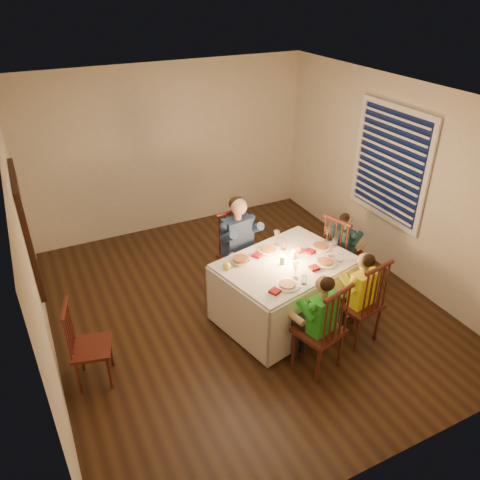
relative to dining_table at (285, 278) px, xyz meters
name	(u,v)px	position (x,y,z in m)	size (l,w,h in m)	color
ground	(242,305)	(-0.37, 0.41, -0.57)	(5.00, 5.00, 0.00)	black
wall_left	(31,262)	(-2.62, 0.41, 0.73)	(0.02, 5.00, 2.60)	beige
wall_right	(395,181)	(1.88, 0.41, 0.73)	(0.02, 5.00, 2.60)	beige
wall_back	(171,149)	(-0.37, 2.91, 0.73)	(4.50, 0.02, 2.60)	beige
ceiling	(242,98)	(-0.37, 0.41, 2.03)	(5.00, 5.00, 0.00)	white
dining_table	(285,278)	(0.00, 0.00, 0.00)	(1.73, 1.42, 0.76)	silver
chair_adult	(239,287)	(-0.23, 0.78, -0.57)	(0.44, 0.42, 1.08)	#3E1510
chair_near_left	(315,364)	(-0.11, -0.86, -0.57)	(0.44, 0.42, 1.08)	#3E1510
chair_near_right	(353,336)	(0.54, -0.68, -0.57)	(0.44, 0.42, 1.08)	#3E1510
chair_end	(338,285)	(1.01, 0.23, -0.57)	(0.44, 0.42, 1.08)	#3E1510
chair_extra	(98,378)	(-2.27, -0.02, -0.57)	(0.40, 0.38, 0.97)	#3E1510
adult	(239,287)	(-0.23, 0.78, -0.57)	(0.50, 0.46, 1.32)	navy
child_green	(315,364)	(-0.11, -0.86, -0.57)	(0.40, 0.37, 1.16)	green
child_yellow	(353,336)	(0.54, -0.68, -0.57)	(0.39, 0.36, 1.14)	yellow
child_teal	(338,285)	(1.01, 0.23, -0.57)	(0.37, 0.34, 1.10)	#1B3B44
setting_adult	(269,251)	(-0.07, 0.29, 0.24)	(0.26, 0.26, 0.02)	white
setting_green	(287,285)	(-0.24, -0.41, 0.24)	(0.26, 0.26, 0.02)	white
setting_yellow	(325,263)	(0.38, -0.22, 0.24)	(0.26, 0.26, 0.02)	white
setting_teal	(320,247)	(0.53, 0.10, 0.24)	(0.26, 0.26, 0.02)	white
candle_left	(282,260)	(-0.07, -0.02, 0.28)	(0.06, 0.06, 0.10)	white
candle_right	(293,255)	(0.10, 0.02, 0.28)	(0.06, 0.06, 0.10)	white
squash	(227,266)	(-0.68, 0.17, 0.27)	(0.09, 0.09, 0.09)	#FEFF43
orange_fruit	(299,250)	(0.24, 0.11, 0.27)	(0.08, 0.08, 0.08)	#FF5415
serving_bowl	(240,261)	(-0.48, 0.22, 0.26)	(0.23, 0.23, 0.06)	white
wall_mirror	(27,229)	(-2.58, 0.71, 0.93)	(0.06, 0.95, 1.15)	black
window_blinds	(389,164)	(1.84, 0.51, 0.93)	(0.07, 1.34, 1.54)	black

